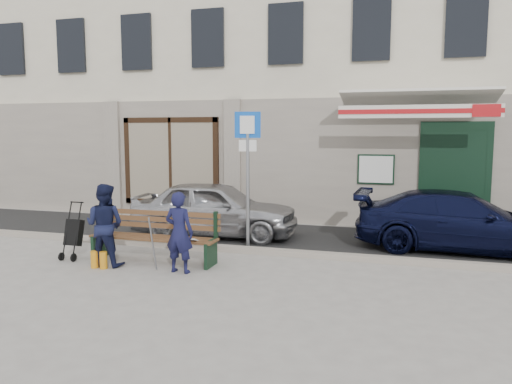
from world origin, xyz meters
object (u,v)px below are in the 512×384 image
at_px(car_silver, 215,209).
at_px(man, 179,232).
at_px(woman, 105,225).
at_px(stroller, 74,234).
at_px(parking_sign, 248,158).
at_px(bench, 151,237).
at_px(car_navy, 460,221).

relative_size(car_silver, man, 2.72).
bearing_deg(man, car_silver, -76.83).
height_order(woman, stroller, woman).
relative_size(parking_sign, man, 2.00).
distance_m(bench, man, 0.97).
height_order(car_silver, stroller, car_silver).
xyz_separation_m(car_navy, bench, (-5.49, -2.51, -0.14)).
relative_size(car_navy, bench, 1.71).
bearing_deg(parking_sign, woman, -150.85).
height_order(car_silver, car_navy, car_silver).
distance_m(car_silver, man, 2.94).
xyz_separation_m(parking_sign, woman, (-2.06, -1.86, -1.12)).
xyz_separation_m(parking_sign, man, (-0.61, -1.89, -1.16)).
bearing_deg(bench, parking_sign, 44.47).
bearing_deg(car_silver, stroller, 141.12).
xyz_separation_m(man, stroller, (-2.30, 0.29, -0.22)).
distance_m(bench, woman, 0.85).
distance_m(man, woman, 1.45).
bearing_deg(car_navy, car_silver, 92.60).
distance_m(car_silver, parking_sign, 1.93).
distance_m(car_silver, car_navy, 5.18).
xyz_separation_m(car_navy, parking_sign, (-4.08, -1.13, 1.26)).
xyz_separation_m(man, woman, (-1.45, 0.03, 0.04)).
distance_m(bench, stroller, 1.52).
relative_size(car_navy, stroller, 3.87).
bearing_deg(stroller, car_navy, 22.05).
xyz_separation_m(car_silver, man, (0.49, -2.90, 0.05)).
bearing_deg(parking_sign, bench, -148.37).
distance_m(car_silver, woman, 3.03).
bearing_deg(car_navy, parking_sign, 106.82).
xyz_separation_m(car_silver, woman, (-0.96, -2.87, 0.09)).
bearing_deg(stroller, parking_sign, 29.46).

